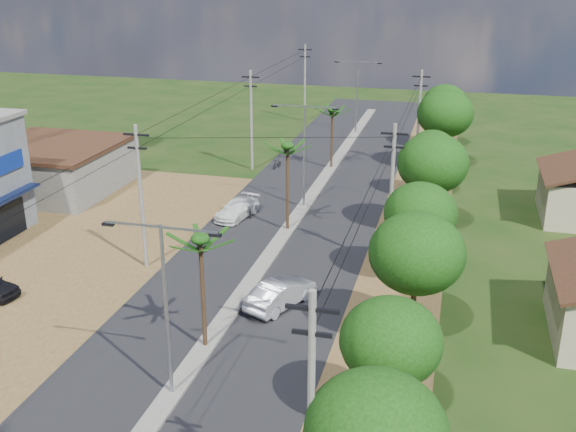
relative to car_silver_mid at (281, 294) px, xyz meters
name	(u,v)px	position (x,y,z in m)	size (l,w,h in m)	color
ground	(172,395)	(-2.46, -9.07, -0.76)	(160.00, 160.00, 0.00)	black
road	(268,259)	(-2.46, 5.93, -0.74)	(12.00, 110.00, 0.04)	black
median	(280,240)	(-2.46, 8.93, -0.67)	(1.00, 90.00, 0.18)	#605E56
dirt_shoulder_east	(402,273)	(6.04, 5.93, -0.74)	(5.00, 90.00, 0.03)	#50381B
low_shed	(53,168)	(-23.46, 14.93, 1.21)	(10.40, 10.40, 3.95)	#605E56
tree_east_b	(391,341)	(6.84, -9.07, 3.35)	(4.00, 4.00, 5.83)	black
tree_east_c	(417,253)	(7.24, -2.07, 4.10)	(4.60, 4.60, 6.83)	black
tree_east_d	(420,213)	(6.94, 4.93, 3.58)	(4.20, 4.20, 6.13)	black
tree_east_e	(433,163)	(7.14, 12.93, 4.33)	(4.80, 4.80, 7.14)	black
tree_east_f	(432,151)	(6.74, 20.93, 3.13)	(3.80, 3.80, 5.52)	black
tree_east_g	(445,114)	(7.34, 28.93, 4.48)	(5.00, 5.00, 7.38)	black
tree_east_h	(445,103)	(7.04, 36.93, 3.88)	(4.40, 4.40, 6.52)	black
palm_median_near	(200,244)	(-2.46, -5.07, 4.78)	(2.00, 2.00, 6.15)	black
palm_median_mid	(288,150)	(-2.46, 10.93, 5.14)	(2.00, 2.00, 6.55)	black
palm_median_far	(332,112)	(-2.46, 26.93, 4.50)	(2.00, 2.00, 5.85)	black
streetlight_near	(165,297)	(-2.46, -9.07, 4.03)	(5.10, 0.18, 8.00)	gray
streetlight_mid	(304,148)	(-2.46, 15.93, 4.03)	(5.10, 0.18, 8.00)	gray
streetlight_far	(357,91)	(-2.46, 40.93, 4.03)	(5.10, 0.18, 8.00)	gray
utility_pole_w_b	(141,194)	(-9.46, 2.93, 4.00)	(1.60, 0.24, 9.00)	#605E56
utility_pole_w_c	(251,118)	(-9.46, 24.93, 4.00)	(1.60, 0.24, 9.00)	#605E56
utility_pole_w_d	(305,81)	(-9.46, 45.93, 4.00)	(1.60, 0.24, 9.00)	#605E56
utility_pole_e_a	(311,415)	(5.04, -15.07, 4.00)	(1.60, 0.24, 9.00)	#605E56
utility_pole_e_b	(391,193)	(5.04, 6.93, 4.00)	(1.60, 0.24, 9.00)	#605E56
utility_pole_e_c	(419,118)	(5.04, 28.93, 4.00)	(1.60, 0.24, 9.00)	#605E56
car_silver_mid	(281,294)	(0.00, 0.00, 0.00)	(1.61, 4.61, 1.52)	#A3A4AB
car_white_far	(237,209)	(-6.74, 12.55, -0.11)	(1.82, 4.48, 1.30)	silver
moto_rider_west_a	(251,210)	(-5.83, 13.13, -0.31)	(0.60, 1.71, 0.90)	black
moto_rider_west_b	(277,164)	(-7.30, 25.66, -0.31)	(0.43, 1.51, 0.90)	black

